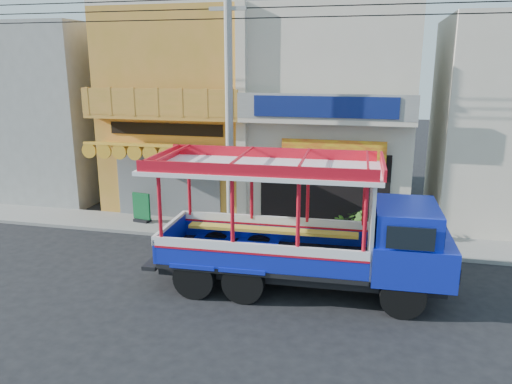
% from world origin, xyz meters
% --- Properties ---
extents(ground, '(90.00, 90.00, 0.00)m').
position_xyz_m(ground, '(0.00, 0.00, 0.00)').
color(ground, black).
rests_on(ground, ground).
extents(sidewalk, '(30.00, 2.00, 0.12)m').
position_xyz_m(sidewalk, '(0.00, 4.00, 0.06)').
color(sidewalk, slate).
rests_on(sidewalk, ground).
extents(shophouse_left, '(6.00, 7.50, 8.24)m').
position_xyz_m(shophouse_left, '(-4.00, 7.96, 4.11)').
color(shophouse_left, '#B08027').
rests_on(shophouse_left, ground).
extents(shophouse_right, '(6.00, 6.75, 8.24)m').
position_xyz_m(shophouse_right, '(2.00, 7.96, 4.11)').
color(shophouse_right, beige).
rests_on(shophouse_right, ground).
extents(party_pilaster, '(0.35, 0.30, 8.00)m').
position_xyz_m(party_pilaster, '(-1.00, 4.85, 4.00)').
color(party_pilaster, beige).
rests_on(party_pilaster, ground).
extents(filler_building_left, '(6.00, 6.00, 7.60)m').
position_xyz_m(filler_building_left, '(-11.00, 8.00, 3.80)').
color(filler_building_left, gray).
rests_on(filler_building_left, ground).
extents(utility_pole, '(28.00, 0.26, 9.00)m').
position_xyz_m(utility_pole, '(-0.85, 3.30, 5.03)').
color(utility_pole, gray).
rests_on(utility_pole, ground).
extents(songthaew_truck, '(7.91, 2.87, 3.65)m').
position_xyz_m(songthaew_truck, '(2.44, -0.05, 1.76)').
color(songthaew_truck, black).
rests_on(songthaew_truck, ground).
extents(green_sign, '(0.73, 0.43, 1.12)m').
position_xyz_m(green_sign, '(-4.74, 4.10, 0.59)').
color(green_sign, black).
rests_on(green_sign, sidewalk).
extents(potted_plant_a, '(1.00, 1.00, 0.84)m').
position_xyz_m(potted_plant_a, '(2.80, 4.43, 0.54)').
color(potted_plant_a, '#2B5618').
rests_on(potted_plant_a, sidewalk).
extents(potted_plant_b, '(0.69, 0.76, 1.13)m').
position_xyz_m(potted_plant_b, '(3.35, 3.42, 0.69)').
color(potted_plant_b, '#2B5618').
rests_on(potted_plant_b, sidewalk).
extents(potted_plant_c, '(0.62, 0.62, 1.03)m').
position_xyz_m(potted_plant_c, '(4.80, 4.32, 0.63)').
color(potted_plant_c, '#2B5618').
rests_on(potted_plant_c, sidewalk).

